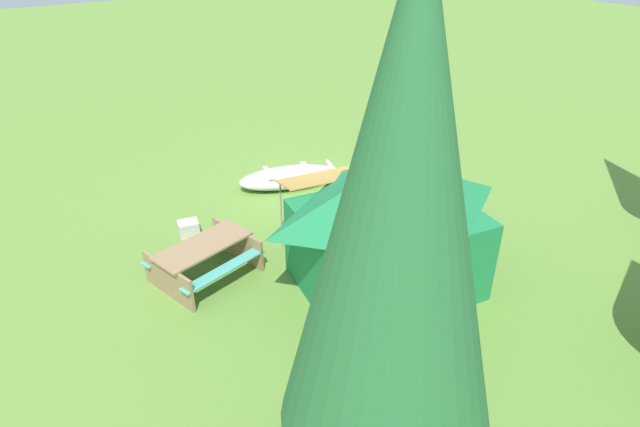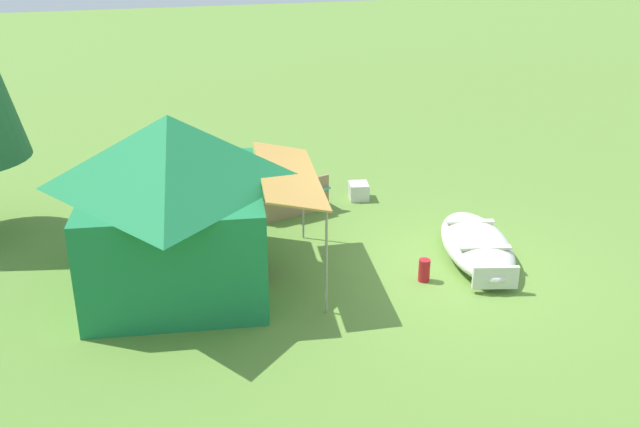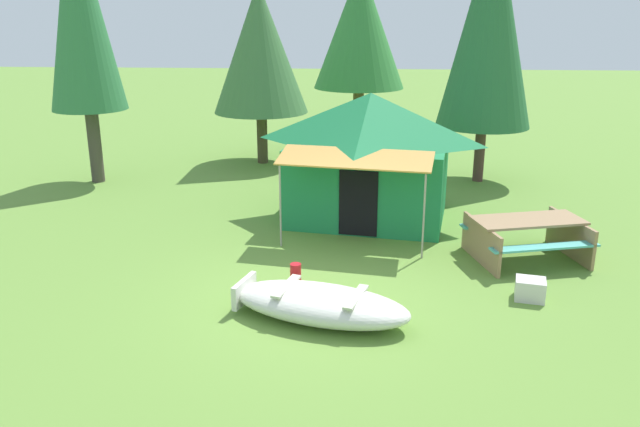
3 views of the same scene
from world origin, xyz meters
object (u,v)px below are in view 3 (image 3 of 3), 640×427
Objects in this scene: pine_tree_back_left at (360,27)px; canvas_cabin_tent at (370,155)px; cooler_box at (530,289)px; fuel_can at (296,274)px; pine_tree_back_right at (80,8)px; pine_tree_side at (260,49)px; pine_tree_far_center at (490,22)px; beached_rowboat at (320,303)px; picnic_table at (527,233)px.

canvas_cabin_tent is at bearing -87.75° from pine_tree_back_left.
cooler_box is 3.69m from fuel_can.
cooler_box is 12.25m from pine_tree_back_right.
fuel_can is 9.35m from pine_tree_side.
pine_tree_far_center is (3.19, -4.42, 0.24)m from pine_tree_back_left.
pine_tree_side is (-3.06, 4.99, 1.86)m from canvas_cabin_tent.
fuel_can is 9.47m from pine_tree_back_right.
pine_tree_side is at bearing -135.48° from pine_tree_back_left.
canvas_cabin_tent is at bearing -58.52° from pine_tree_side.
cooler_box is 0.07× the size of pine_tree_far_center.
canvas_cabin_tent is 9.05× the size of cooler_box.
canvas_cabin_tent reaches higher than cooler_box.
beached_rowboat is 3.33m from cooler_box.
picnic_table reaches higher than cooler_box.
pine_tree_side reaches higher than cooler_box.
pine_tree_side is (-2.76, -2.71, -0.50)m from pine_tree_back_left.
fuel_can reaches higher than cooler_box.
canvas_cabin_tent is 4.81m from cooler_box.
fuel_can is 11.92m from pine_tree_back_left.
fuel_can is 0.06× the size of pine_tree_far_center.
pine_tree_back_right reaches higher than pine_tree_far_center.
picnic_table is 6.53m from pine_tree_far_center.
canvas_cabin_tent is at bearing -20.12° from pine_tree_back_right.
canvas_cabin_tent is at bearing 81.38° from beached_rowboat.
beached_rowboat is 5.01m from canvas_cabin_tent.
pine_tree_far_center is at bearing 59.44° from fuel_can.
cooler_box is at bearing -100.80° from picnic_table.
fuel_can is at bearing -108.28° from canvas_cabin_tent.
picnic_table is at bearing -72.61° from pine_tree_back_left.
pine_tree_back_left is (0.43, 12.53, 3.50)m from beached_rowboat.
cooler_box is 0.09× the size of pine_tree_side.
picnic_table is 5.02× the size of cooler_box.
beached_rowboat reaches higher than cooler_box.
beached_rowboat is at bearing -143.68° from picnic_table.
canvas_cabin_tent is 4.02m from fuel_can.
pine_tree_back_right reaches higher than pine_tree_side.
beached_rowboat is 7.82× the size of fuel_can.
pine_tree_back_right reaches higher than beached_rowboat.
pine_tree_side reaches higher than beached_rowboat.
pine_tree_back_left is 1.12× the size of pine_tree_side.
beached_rowboat is 0.70× the size of canvas_cabin_tent.
picnic_table is at bearing -26.01° from pine_tree_back_right.
picnic_table reaches higher than beached_rowboat.
canvas_cabin_tent is 0.59× the size of pine_tree_back_right.
pine_tree_side reaches higher than picnic_table.
pine_tree_back_right is 1.36× the size of pine_tree_side.
beached_rowboat is 6.38× the size of cooler_box.
picnic_table is 10.90m from pine_tree_back_left.
cooler_box is 12.50m from pine_tree_back_left.
cooler_box is at bearing 15.40° from beached_rowboat.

